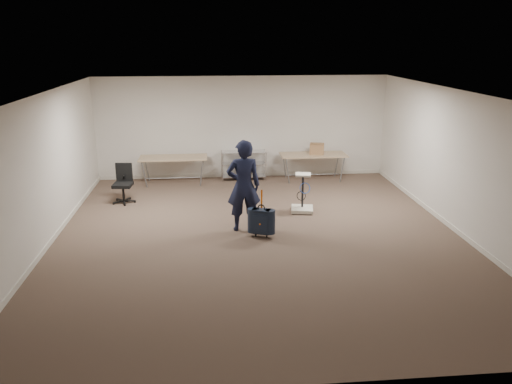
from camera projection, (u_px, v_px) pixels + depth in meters
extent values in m
plane|color=#4F3B30|center=(259.00, 236.00, 9.93)|extent=(9.00, 9.00, 0.00)
plane|color=beige|center=(243.00, 127.00, 13.79)|extent=(8.00, 0.00, 8.00)
plane|color=beige|center=(301.00, 274.00, 5.23)|extent=(8.00, 0.00, 8.00)
plane|color=beige|center=(42.00, 173.00, 9.15)|extent=(0.00, 9.00, 9.00)
plane|color=beige|center=(459.00, 163.00, 9.87)|extent=(0.00, 9.00, 9.00)
plane|color=silver|center=(259.00, 93.00, 9.10)|extent=(8.00, 8.00, 0.00)
cube|color=beige|center=(243.00, 175.00, 14.18)|extent=(8.00, 0.02, 0.10)
cube|color=beige|center=(52.00, 241.00, 9.55)|extent=(0.02, 9.00, 0.10)
cube|color=beige|center=(451.00, 227.00, 10.27)|extent=(0.02, 9.00, 0.10)
cube|color=tan|center=(173.00, 158.00, 13.30)|extent=(1.80, 0.75, 0.03)
cylinder|color=gray|center=(174.00, 178.00, 13.47)|extent=(1.50, 0.02, 0.02)
cylinder|color=gray|center=(144.00, 175.00, 13.06)|extent=(0.13, 0.04, 0.69)
cylinder|color=gray|center=(202.00, 173.00, 13.19)|extent=(0.13, 0.04, 0.69)
cylinder|color=gray|center=(147.00, 169.00, 13.63)|extent=(0.13, 0.04, 0.69)
cylinder|color=gray|center=(202.00, 168.00, 13.76)|extent=(0.13, 0.04, 0.69)
cube|color=tan|center=(313.00, 155.00, 13.64)|extent=(1.80, 0.75, 0.03)
cylinder|color=gray|center=(313.00, 175.00, 13.81)|extent=(1.50, 0.02, 0.02)
cylinder|color=gray|center=(288.00, 171.00, 13.40)|extent=(0.13, 0.04, 0.69)
cylinder|color=gray|center=(342.00, 170.00, 13.53)|extent=(0.13, 0.04, 0.69)
cylinder|color=gray|center=(284.00, 166.00, 13.97)|extent=(0.13, 0.04, 0.69)
cylinder|color=gray|center=(337.00, 164.00, 14.11)|extent=(0.13, 0.04, 0.69)
cylinder|color=silver|center=(222.00, 168.00, 13.53)|extent=(0.02, 0.02, 0.80)
cylinder|color=silver|center=(266.00, 167.00, 13.64)|extent=(0.02, 0.02, 0.80)
cylinder|color=silver|center=(222.00, 164.00, 13.96)|extent=(0.02, 0.02, 0.80)
cylinder|color=silver|center=(264.00, 163.00, 14.07)|extent=(0.02, 0.02, 0.80)
cube|color=silver|center=(244.00, 176.00, 13.89)|extent=(1.20, 0.45, 0.02)
cube|color=silver|center=(244.00, 163.00, 13.79)|extent=(1.20, 0.45, 0.02)
cube|color=silver|center=(243.00, 152.00, 13.69)|extent=(1.20, 0.45, 0.01)
imported|color=black|center=(244.00, 186.00, 9.97)|extent=(0.70, 0.48, 1.88)
cube|color=black|center=(261.00, 221.00, 9.77)|extent=(0.40, 0.31, 0.48)
cube|color=black|center=(262.00, 233.00, 9.87)|extent=(0.35, 0.24, 0.03)
cylinder|color=black|center=(256.00, 235.00, 9.89)|extent=(0.04, 0.07, 0.07)
cylinder|color=black|center=(267.00, 236.00, 9.84)|extent=(0.04, 0.07, 0.07)
torus|color=black|center=(261.00, 208.00, 9.69)|extent=(0.15, 0.07, 0.15)
cube|color=orange|center=(262.00, 199.00, 9.66)|extent=(0.03, 0.02, 0.37)
cylinder|color=black|center=(124.00, 201.00, 11.92)|extent=(0.56, 0.56, 0.08)
cylinder|color=black|center=(123.00, 193.00, 11.87)|extent=(0.06, 0.06, 0.37)
cube|color=black|center=(123.00, 185.00, 11.81)|extent=(0.47, 0.47, 0.07)
cube|color=black|center=(124.00, 172.00, 11.93)|extent=(0.40, 0.09, 0.45)
cube|color=beige|center=(302.00, 209.00, 11.30)|extent=(0.56, 0.56, 0.08)
cylinder|color=black|center=(295.00, 214.00, 11.11)|extent=(0.06, 0.06, 0.04)
cylinder|color=black|center=(302.00, 191.00, 11.22)|extent=(0.05, 0.05, 0.77)
cube|color=beige|center=(303.00, 175.00, 11.06)|extent=(0.38, 0.35, 0.04)
torus|color=blue|center=(305.00, 188.00, 11.08)|extent=(0.26, 0.14, 0.24)
cube|color=brown|center=(317.00, 149.00, 13.63)|extent=(0.44, 0.37, 0.29)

